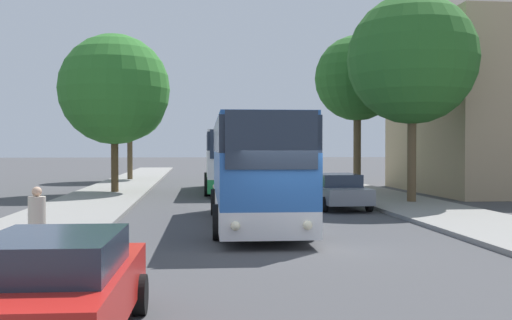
% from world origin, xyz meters
% --- Properties ---
extents(ground_plane, '(300.00, 300.00, 0.00)m').
position_xyz_m(ground_plane, '(0.00, 0.00, 0.00)').
color(ground_plane, '#424244').
rests_on(ground_plane, ground).
extents(sidewalk_left, '(4.00, 120.00, 0.15)m').
position_xyz_m(sidewalk_left, '(-7.00, 0.00, 0.07)').
color(sidewalk_left, gray).
rests_on(sidewalk_left, ground_plane).
extents(bus_front, '(2.98, 10.48, 3.50)m').
position_xyz_m(bus_front, '(-0.39, 4.82, 1.87)').
color(bus_front, silver).
rests_on(bus_front, ground_plane).
extents(bus_middle, '(2.89, 11.04, 3.49)m').
position_xyz_m(bus_middle, '(-0.41, 20.17, 1.86)').
color(bus_middle, '#238942').
rests_on(bus_middle, ground_plane).
extents(parked_car_left_curb, '(2.13, 4.29, 1.45)m').
position_xyz_m(parked_car_left_curb, '(-4.17, -6.87, 0.76)').
color(parked_car_left_curb, red).
rests_on(parked_car_left_curb, ground_plane).
extents(parked_car_right_near, '(2.04, 4.69, 1.46)m').
position_xyz_m(parked_car_right_near, '(3.69, 10.05, 0.76)').
color(parked_car_right_near, slate).
rests_on(parked_car_right_near, ground_plane).
extents(parked_car_right_far, '(2.15, 4.78, 1.43)m').
position_xyz_m(parked_car_right_far, '(3.95, 28.67, 0.75)').
color(parked_car_right_far, '#236B38').
rests_on(parked_car_right_far, ground_plane).
extents(pedestrian_waiting_far, '(0.36, 0.36, 1.60)m').
position_xyz_m(pedestrian_waiting_far, '(-5.65, -1.94, 0.95)').
color(pedestrian_waiting_far, '#23232D').
rests_on(pedestrian_waiting_far, sidewalk_left).
extents(tree_left_near, '(6.06, 6.06, 8.66)m').
position_xyz_m(tree_left_near, '(-6.74, 18.72, 5.77)').
color(tree_left_near, '#513D23').
rests_on(tree_left_near, sidewalk_left).
extents(tree_left_far, '(5.51, 5.51, 8.57)m').
position_xyz_m(tree_left_far, '(-7.33, 32.14, 5.95)').
color(tree_left_far, brown).
rests_on(tree_left_far, sidewalk_left).
extents(tree_right_near, '(4.53, 4.53, 8.39)m').
position_xyz_m(tree_right_near, '(6.27, 16.36, 6.25)').
color(tree_right_near, brown).
rests_on(tree_right_near, sidewalk_right).
extents(tree_right_mid, '(5.83, 5.83, 9.31)m').
position_xyz_m(tree_right_mid, '(7.37, 11.26, 6.53)').
color(tree_right_mid, brown).
rests_on(tree_right_mid, sidewalk_right).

